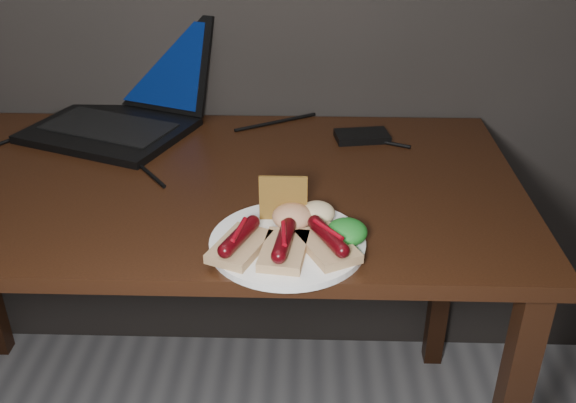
{
  "coord_description": "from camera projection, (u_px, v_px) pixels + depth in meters",
  "views": [
    {
      "loc": [
        0.26,
        0.22,
        1.35
      ],
      "look_at": [
        0.24,
        1.17,
        0.82
      ],
      "focal_mm": 40.0,
      "sensor_mm": 36.0,
      "label": 1
    }
  ],
  "objects": [
    {
      "name": "bread_sausage_center",
      "position": [
        284.0,
        246.0,
        1.04
      ],
      "size": [
        0.09,
        0.12,
        0.04
      ],
      "color": "tan",
      "rests_on": "plate"
    },
    {
      "name": "plate",
      "position": [
        287.0,
        243.0,
        1.09
      ],
      "size": [
        0.29,
        0.29,
        0.01
      ],
      "primitive_type": "cylinder",
      "rotation": [
        0.0,
        0.0,
        -0.08
      ],
      "color": "white",
      "rests_on": "desk"
    },
    {
      "name": "crispbread",
      "position": [
        283.0,
        198.0,
        1.13
      ],
      "size": [
        0.09,
        0.01,
        0.08
      ],
      "primitive_type": "cube",
      "color": "olive",
      "rests_on": "plate"
    },
    {
      "name": "salad_greens",
      "position": [
        347.0,
        232.0,
        1.08
      ],
      "size": [
        0.07,
        0.07,
        0.04
      ],
      "primitive_type": "ellipsoid",
      "color": "#115517",
      "rests_on": "plate"
    },
    {
      "name": "desk_cables",
      "position": [
        186.0,
        145.0,
        1.45
      ],
      "size": [
        1.03,
        0.4,
        0.01
      ],
      "color": "black",
      "rests_on": "desk"
    },
    {
      "name": "salsa_mound",
      "position": [
        292.0,
        216.0,
        1.12
      ],
      "size": [
        0.07,
        0.07,
        0.04
      ],
      "primitive_type": "ellipsoid",
      "color": "#A42710",
      "rests_on": "plate"
    },
    {
      "name": "laptop",
      "position": [
        123.0,
        105.0,
        1.54
      ],
      "size": [
        0.46,
        0.46,
        0.25
      ],
      "color": "black",
      "rests_on": "desk"
    },
    {
      "name": "bread_sausage_right",
      "position": [
        328.0,
        242.0,
        1.05
      ],
      "size": [
        0.11,
        0.13,
        0.04
      ],
      "color": "tan",
      "rests_on": "plate"
    },
    {
      "name": "bread_sausage_left",
      "position": [
        240.0,
        242.0,
        1.05
      ],
      "size": [
        0.11,
        0.13,
        0.04
      ],
      "color": "tan",
      "rests_on": "plate"
    },
    {
      "name": "coleslaw_mound",
      "position": [
        317.0,
        213.0,
        1.13
      ],
      "size": [
        0.06,
        0.06,
        0.04
      ],
      "primitive_type": "ellipsoid",
      "color": "white",
      "rests_on": "plate"
    },
    {
      "name": "hard_drive",
      "position": [
        362.0,
        136.0,
        1.48
      ],
      "size": [
        0.13,
        0.09,
        0.02
      ],
      "primitive_type": "cube",
      "rotation": [
        0.0,
        0.0,
        0.16
      ],
      "color": "black",
      "rests_on": "desk"
    },
    {
      "name": "desk",
      "position": [
        180.0,
        216.0,
        1.36
      ],
      "size": [
        1.4,
        0.7,
        0.75
      ],
      "color": "black",
      "rests_on": "ground"
    }
  ]
}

